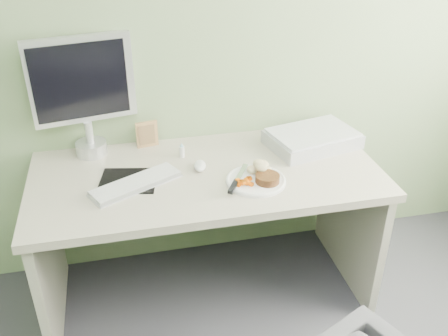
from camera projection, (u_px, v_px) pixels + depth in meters
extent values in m
plane|color=gray|center=(189.00, 16.00, 2.30)|extent=(3.50, 0.00, 3.50)
cube|color=#B5AD98|center=(207.00, 176.00, 2.30)|extent=(1.60, 0.75, 0.04)
cube|color=#A59F8D|center=(49.00, 261.00, 2.34)|extent=(0.04, 0.70, 0.69)
cube|color=#A59F8D|center=(349.00, 219.00, 2.63)|extent=(0.04, 0.70, 0.69)
cylinder|color=white|center=(256.00, 181.00, 2.21)|extent=(0.27, 0.27, 0.01)
cylinder|color=black|center=(267.00, 178.00, 2.18)|extent=(0.13, 0.13, 0.03)
ellipsoid|color=tan|center=(260.00, 168.00, 2.24)|extent=(0.12, 0.10, 0.06)
cube|color=#DA5804|center=(244.00, 180.00, 2.16)|extent=(0.06, 0.06, 0.04)
cube|color=silver|center=(241.00, 172.00, 2.24)|extent=(0.09, 0.14, 0.01)
cube|color=black|center=(233.00, 187.00, 2.13)|extent=(0.07, 0.10, 0.02)
cube|color=black|center=(128.00, 181.00, 2.22)|extent=(0.29, 0.27, 0.00)
cube|color=white|center=(136.00, 183.00, 2.18)|extent=(0.41, 0.29, 0.02)
ellipsoid|color=white|center=(200.00, 166.00, 2.30)|extent=(0.07, 0.11, 0.03)
cube|color=#9B6C48|center=(147.00, 134.00, 2.48)|extent=(0.11, 0.03, 0.14)
cylinder|color=white|center=(182.00, 152.00, 2.40)|extent=(0.03, 0.03, 0.06)
cone|color=#7EB1CA|center=(182.00, 145.00, 2.38)|extent=(0.02, 0.02, 0.02)
cube|color=#B0B1B7|center=(312.00, 139.00, 2.50)|extent=(0.48, 0.37, 0.07)
cylinder|color=silver|center=(91.00, 148.00, 2.43)|extent=(0.15, 0.15, 0.06)
cylinder|color=silver|center=(89.00, 132.00, 2.38)|extent=(0.04, 0.04, 0.11)
cube|color=silver|center=(82.00, 80.00, 2.28)|extent=(0.48, 0.13, 0.40)
cube|color=black|center=(81.00, 82.00, 2.26)|extent=(0.42, 0.09, 0.35)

